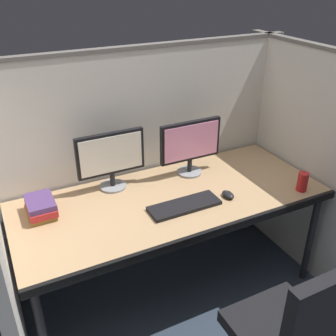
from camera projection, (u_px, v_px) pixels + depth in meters
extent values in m
plane|color=#2D3847|center=(192.00, 317.00, 2.49)|extent=(8.00, 8.00, 0.00)
cube|color=beige|center=(143.00, 163.00, 2.71)|extent=(2.20, 0.05, 1.55)
cube|color=#605B56|center=(139.00, 47.00, 2.34)|extent=(2.21, 0.06, 0.02)
cube|color=beige|center=(307.00, 165.00, 2.68)|extent=(0.05, 1.40, 1.55)
cube|color=#605B56|center=(329.00, 48.00, 2.31)|extent=(0.06, 1.41, 0.02)
cube|color=tan|center=(172.00, 200.00, 2.39)|extent=(1.90, 0.80, 0.04)
cube|color=black|center=(204.00, 236.00, 2.08)|extent=(1.90, 0.02, 0.05)
cylinder|color=black|center=(310.00, 238.00, 2.64)|extent=(0.04, 0.04, 0.70)
cylinder|color=black|center=(23.00, 257.00, 2.48)|extent=(0.04, 0.04, 0.70)
cylinder|color=black|center=(249.00, 192.00, 3.18)|extent=(0.04, 0.04, 0.70)
cube|color=black|center=(282.00, 332.00, 1.85)|extent=(0.44, 0.44, 0.07)
cube|color=black|center=(323.00, 321.00, 1.57)|extent=(0.40, 0.06, 0.48)
cylinder|color=gray|center=(113.00, 186.00, 2.49)|extent=(0.17, 0.17, 0.01)
cylinder|color=black|center=(112.00, 179.00, 2.46)|extent=(0.03, 0.03, 0.09)
cube|color=black|center=(110.00, 153.00, 2.38)|extent=(0.43, 0.03, 0.27)
cube|color=silver|center=(111.00, 155.00, 2.36)|extent=(0.39, 0.01, 0.23)
cylinder|color=gray|center=(189.00, 172.00, 2.65)|extent=(0.17, 0.17, 0.01)
cylinder|color=black|center=(190.00, 165.00, 2.63)|extent=(0.03, 0.03, 0.09)
cube|color=black|center=(190.00, 141.00, 2.54)|extent=(0.43, 0.03, 0.27)
cube|color=pink|center=(192.00, 142.00, 2.53)|extent=(0.39, 0.01, 0.23)
cube|color=black|center=(184.00, 206.00, 2.28)|extent=(0.43, 0.15, 0.02)
ellipsoid|color=black|center=(228.00, 195.00, 2.37)|extent=(0.06, 0.10, 0.03)
cylinder|color=#59595B|center=(226.00, 191.00, 2.38)|extent=(0.01, 0.01, 0.01)
cube|color=olive|center=(41.00, 213.00, 2.21)|extent=(0.15, 0.21, 0.03)
cube|color=#B22626|center=(41.00, 208.00, 2.19)|extent=(0.15, 0.21, 0.04)
cube|color=#4C3366|center=(40.00, 202.00, 2.18)|extent=(0.15, 0.21, 0.03)
cylinder|color=red|center=(302.00, 182.00, 2.43)|extent=(0.07, 0.07, 0.12)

